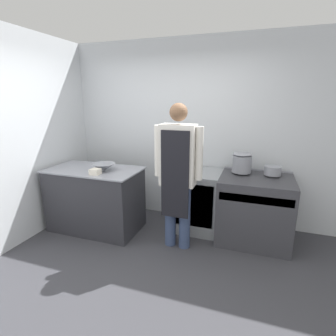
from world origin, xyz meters
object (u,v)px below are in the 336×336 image
stove (254,209)px  mixing_bowl (104,167)px  person_cook (178,170)px  plastic_tub (95,172)px  sauce_pot (273,171)px  stock_pot (242,162)px  fridge_unit (199,200)px

stove → mixing_bowl: size_ratio=2.87×
person_cook → plastic_tub: size_ratio=15.00×
person_cook → sauce_pot: person_cook is taller
plastic_tub → sauce_pot: 2.30m
mixing_bowl → sauce_pot: bearing=14.4°
person_cook → mixing_bowl: size_ratio=5.64×
person_cook → stock_pot: size_ratio=6.71×
sauce_pot → mixing_bowl: bearing=-165.6°
mixing_bowl → stock_pot: (1.78, 0.56, 0.08)m
stock_pot → stove: bearing=-33.3°
fridge_unit → person_cook: 0.85m
fridge_unit → stock_pot: 0.82m
fridge_unit → mixing_bowl: bearing=-157.3°
mixing_bowl → stock_pot: 1.87m
stock_pot → person_cook: bearing=-138.3°
person_cook → fridge_unit: bearing=76.2°
fridge_unit → mixing_bowl: 1.42m
mixing_bowl → stock_pot: stock_pot is taller
fridge_unit → plastic_tub: size_ratio=7.08×
fridge_unit → mixing_bowl: (-1.22, -0.51, 0.52)m
person_cook → mixing_bowl: 1.08m
stove → sauce_pot: sauce_pot is taller
person_cook → stock_pot: (0.71, 0.63, -0.00)m
stove → plastic_tub: plastic_tub is taller
fridge_unit → person_cook: bearing=-103.8°
person_cook → mixing_bowl: bearing=176.2°
mixing_bowl → plastic_tub: mixing_bowl is taller
fridge_unit → sauce_pot: bearing=2.9°
plastic_tub → sauce_pot: size_ratio=0.57×
mixing_bowl → stock_pot: size_ratio=1.19×
stove → fridge_unit: size_ratio=1.08×
fridge_unit → stock_pot: stock_pot is taller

